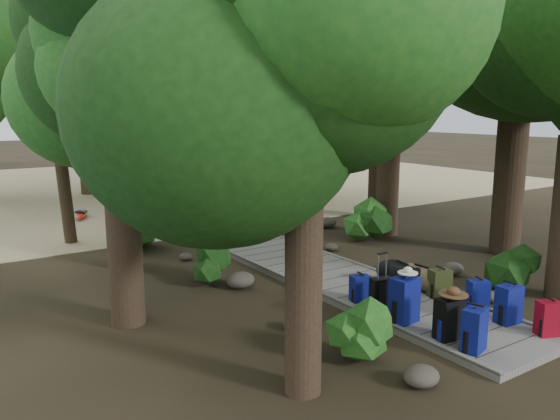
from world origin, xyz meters
TOP-DOWN VIEW (x-y plane):
  - ground at (0.00, 0.00)m, footprint 120.00×120.00m
  - sand_beach at (0.00, 16.00)m, footprint 40.00×22.00m
  - boardwalk at (0.00, 1.00)m, footprint 2.00×12.00m
  - backpack_left_a at (-0.66, -4.31)m, footprint 0.44×0.36m
  - backpack_left_b at (-0.63, -3.82)m, footprint 0.42×0.33m
  - backpack_left_c at (-0.70, -2.97)m, footprint 0.49×0.38m
  - backpack_left_d at (-0.61, -1.81)m, footprint 0.39×0.33m
  - backpack_right_a at (0.77, -4.60)m, footprint 0.41×0.36m
  - backpack_right_b at (0.70, -3.95)m, footprint 0.42×0.31m
  - backpack_right_c at (0.79, -3.30)m, footprint 0.41×0.37m
  - backpack_right_d at (0.76, -2.48)m, footprint 0.44×0.37m
  - duffel_right_khaki at (0.81, -1.99)m, footprint 0.47×0.68m
  - duffel_right_black at (0.67, -1.61)m, footprint 0.56×0.78m
  - suitcase_on_boardwalk at (-0.65, -2.40)m, footprint 0.42×0.30m
  - lone_suitcase_on_sand at (0.30, 7.96)m, footprint 0.47×0.36m
  - hat_brown at (-0.61, -3.86)m, footprint 0.44×0.44m
  - hat_white at (-0.68, -3.01)m, footprint 0.33×0.33m
  - kayak at (-2.77, 9.50)m, footprint 1.62×2.94m
  - sun_lounger at (3.89, 9.72)m, footprint 1.13×2.01m
  - tree_right_b at (5.02, -0.95)m, footprint 5.89×5.89m
  - tree_right_c at (3.99, 2.18)m, footprint 5.23×5.23m
  - tree_right_d at (5.51, 4.08)m, footprint 5.78×5.78m
  - tree_right_e at (4.22, 7.33)m, footprint 5.56×5.56m
  - tree_right_f at (6.53, 8.86)m, footprint 5.87×5.87m
  - tree_left_a at (-3.29, -3.70)m, footprint 4.05×4.05m
  - tree_left_b at (-4.41, -0.22)m, footprint 4.52×4.52m
  - tree_left_c at (-3.34, 2.93)m, footprint 4.17×4.17m
  - tree_back_a at (-1.17, 14.70)m, footprint 5.12×5.12m
  - tree_back_b at (2.28, 15.60)m, footprint 5.31×5.31m
  - tree_back_c at (5.02, 14.88)m, footprint 4.86×4.86m
  - palm_right_a at (2.81, 5.68)m, footprint 4.62×4.62m
  - palm_right_b at (5.17, 11.58)m, footprint 4.57×4.57m
  - palm_right_c at (2.07, 12.91)m, footprint 4.05×4.05m
  - palm_left_a at (-4.12, 6.13)m, footprint 4.45×4.45m
  - rock_left_a at (-1.91, -4.45)m, footprint 0.50×0.45m
  - rock_left_b at (-2.22, -2.00)m, footprint 0.38×0.34m
  - rock_left_c at (-1.91, 0.35)m, footprint 0.59×0.53m
  - rock_left_d at (-1.98, 2.87)m, footprint 0.32×0.29m
  - rock_right_a at (1.61, -3.01)m, footprint 0.39×0.35m
  - rock_right_b at (2.42, -1.46)m, footprint 0.49×0.44m
  - rock_right_c at (1.49, 1.62)m, footprint 0.35×0.31m
  - rock_right_d at (3.13, 3.82)m, footprint 0.58×0.52m
  - shrub_left_a at (-2.10, -3.38)m, footprint 0.96×0.96m
  - shrub_left_b at (-2.27, 0.95)m, footprint 0.88×0.88m
  - shrub_left_c at (-2.50, 4.71)m, footprint 1.35×1.35m
  - shrub_right_a at (2.60, -2.67)m, footprint 1.04×1.04m
  - shrub_right_b at (2.95, 1.84)m, footprint 1.26×1.26m
  - shrub_right_c at (1.62, 5.47)m, footprint 0.95×0.95m

SIDE VIEW (x-z plane):
  - ground at x=0.00m, z-range 0.00..0.00m
  - sand_beach at x=0.00m, z-range 0.00..0.02m
  - boardwalk at x=0.00m, z-range 0.00..0.12m
  - rock_left_d at x=-1.98m, z-range 0.00..0.18m
  - rock_right_c at x=1.49m, z-range 0.00..0.19m
  - rock_left_b at x=-2.22m, z-range 0.00..0.21m
  - rock_right_a at x=1.61m, z-range 0.00..0.21m
  - rock_right_b at x=2.42m, z-range 0.00..0.27m
  - rock_left_a at x=-1.91m, z-range 0.00..0.27m
  - rock_right_d at x=3.13m, z-range 0.00..0.32m
  - rock_left_c at x=-1.91m, z-range 0.00..0.33m
  - kayak at x=-2.77m, z-range 0.02..0.31m
  - sun_lounger at x=3.89m, z-range 0.02..0.64m
  - lone_suitcase_on_sand at x=0.30m, z-range 0.02..0.67m
  - duffel_right_khaki at x=0.81m, z-range 0.12..0.57m
  - duffel_right_black at x=0.67m, z-range 0.12..0.57m
  - backpack_left_d at x=-0.61m, z-range 0.12..0.65m
  - shrub_left_b at x=-2.27m, z-range 0.00..0.79m
  - backpack_right_d at x=0.76m, z-range 0.12..0.70m
  - backpack_right_c at x=0.79m, z-range 0.12..0.71m
  - suitcase_on_boardwalk at x=-0.65m, z-range 0.12..0.71m
  - backpack_right_a at x=0.77m, z-range 0.12..0.73m
  - shrub_right_c at x=1.62m, z-range 0.00..0.86m
  - shrub_left_a at x=-2.10m, z-range 0.00..0.86m
  - shrub_right_a at x=2.60m, z-range 0.00..0.93m
  - backpack_right_b at x=0.70m, z-range 0.12..0.83m
  - backpack_left_b at x=-0.63m, z-range 0.12..0.83m
  - backpack_left_a at x=-0.66m, z-range 0.12..0.84m
  - backpack_left_c at x=-0.70m, z-range 0.12..0.96m
  - shrub_right_b at x=2.95m, z-range 0.00..1.14m
  - shrub_left_c at x=-2.50m, z-range 0.00..1.21m
  - hat_brown at x=-0.61m, z-range 0.83..0.96m
  - hat_white at x=-0.68m, z-range 0.96..1.07m
  - palm_right_c at x=2.07m, z-range 0.00..6.45m
  - tree_left_a at x=-3.29m, z-range 0.00..6.76m
  - palm_left_a at x=-4.12m, z-range 0.00..7.09m
  - tree_left_c at x=-3.34m, z-range 0.00..7.26m
  - palm_right_a at x=2.81m, z-range 0.00..7.88m
  - tree_left_b at x=-4.41m, z-range 0.00..8.14m
  - tree_back_c at x=5.02m, z-range 0.00..8.75m
  - palm_right_b at x=5.17m, z-range 0.00..8.82m
  - tree_back_a at x=-1.17m, z-range 0.00..8.87m
  - tree_right_c at x=3.99m, z-range 0.00..9.05m
  - tree_back_b at x=2.28m, z-range 0.00..9.48m
  - tree_right_e at x=4.22m, z-range 0.00..10.00m
  - tree_right_f at x=6.53m, z-range 0.00..10.47m
  - tree_right_b at x=5.02m, z-range 0.00..10.53m
  - tree_right_d at x=5.51m, z-range 0.00..10.59m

